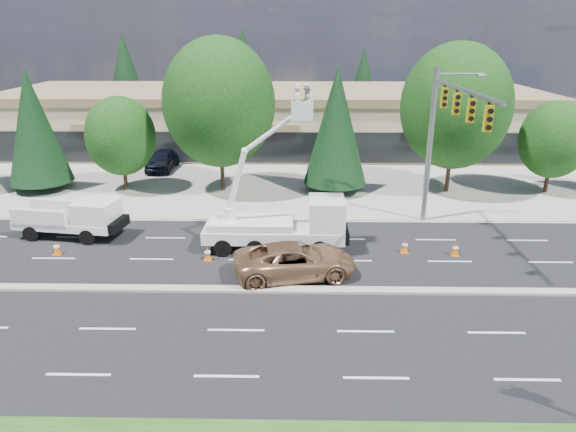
{
  "coord_description": "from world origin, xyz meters",
  "views": [
    {
      "loc": [
        2.32,
        -20.23,
        10.95
      ],
      "look_at": [
        1.9,
        3.13,
        2.4
      ],
      "focal_mm": 32.0,
      "sensor_mm": 36.0,
      "label": 1
    }
  ],
  "objects_px": {
    "utility_pickup": "(75,222)",
    "minivan": "(295,261)",
    "bucket_truck": "(285,217)",
    "signal_mast": "(443,127)"
  },
  "relations": [
    {
      "from": "minivan",
      "to": "bucket_truck",
      "type": "bearing_deg",
      "value": -1.18
    },
    {
      "from": "bucket_truck",
      "to": "signal_mast",
      "type": "bearing_deg",
      "value": 16.37
    },
    {
      "from": "utility_pickup",
      "to": "minivan",
      "type": "relative_size",
      "value": 1.03
    },
    {
      "from": "signal_mast",
      "to": "utility_pickup",
      "type": "bearing_deg",
      "value": -177.41
    },
    {
      "from": "utility_pickup",
      "to": "bucket_truck",
      "type": "height_order",
      "value": "bucket_truck"
    },
    {
      "from": "utility_pickup",
      "to": "minivan",
      "type": "distance_m",
      "value": 13.08
    },
    {
      "from": "bucket_truck",
      "to": "minivan",
      "type": "relative_size",
      "value": 1.49
    },
    {
      "from": "signal_mast",
      "to": "minivan",
      "type": "bearing_deg",
      "value": -144.43
    },
    {
      "from": "utility_pickup",
      "to": "minivan",
      "type": "xyz_separation_m",
      "value": [
        12.22,
        -4.66,
        -0.1
      ]
    },
    {
      "from": "minivan",
      "to": "signal_mast",
      "type": "bearing_deg",
      "value": -65.64
    }
  ]
}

